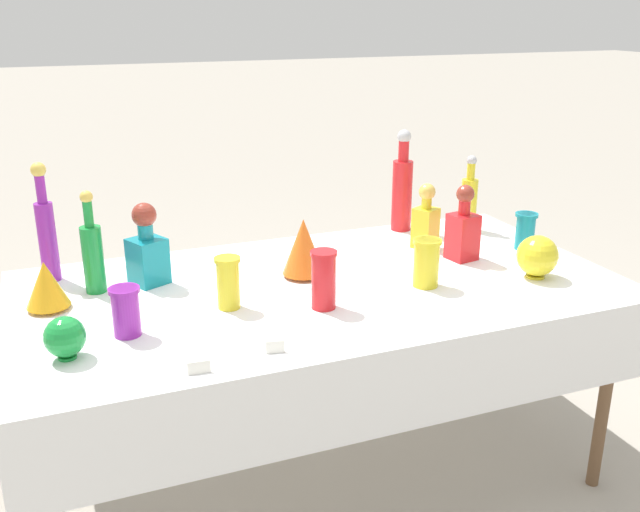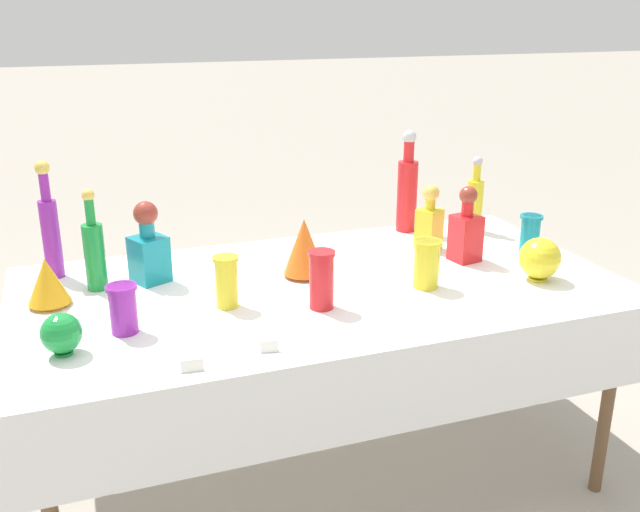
{
  "view_description": "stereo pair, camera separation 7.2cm",
  "coord_description": "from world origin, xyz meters",
  "px_view_note": "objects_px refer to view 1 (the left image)",
  "views": [
    {
      "loc": [
        -0.82,
        -2.08,
        1.65
      ],
      "look_at": [
        0.0,
        0.0,
        0.86
      ],
      "focal_mm": 40.0,
      "sensor_mm": 36.0,
      "label": 1
    },
    {
      "loc": [
        -0.75,
        -2.1,
        1.65
      ],
      "look_at": [
        0.0,
        0.0,
        0.86
      ],
      "focal_mm": 40.0,
      "sensor_mm": 36.0,
      "label": 2
    }
  ],
  "objects_px": {
    "tall_bottle_1": "(402,189)",
    "slender_vase_4": "(324,278)",
    "square_decanter_2": "(147,249)",
    "fluted_vase_1": "(46,285)",
    "square_decanter_1": "(463,229)",
    "square_decanter_0": "(426,220)",
    "tall_bottle_3": "(46,231)",
    "slender_vase_3": "(126,310)",
    "slender_vase_2": "(426,261)",
    "fluted_vase_0": "(303,247)",
    "slender_vase_1": "(228,281)",
    "tall_bottle_2": "(469,200)",
    "tall_bottle_0": "(93,253)",
    "round_bowl_0": "(537,256)",
    "slender_vase_0": "(525,229)",
    "round_bowl_1": "(65,337)"
  },
  "relations": [
    {
      "from": "tall_bottle_3",
      "to": "square_decanter_1",
      "type": "xyz_separation_m",
      "value": [
        1.42,
        -0.33,
        -0.06
      ]
    },
    {
      "from": "slender_vase_1",
      "to": "square_decanter_0",
      "type": "bearing_deg",
      "value": 18.67
    },
    {
      "from": "tall_bottle_1",
      "to": "square_decanter_2",
      "type": "distance_m",
      "value": 1.1
    },
    {
      "from": "slender_vase_1",
      "to": "slender_vase_4",
      "type": "relative_size",
      "value": 0.89
    },
    {
      "from": "slender_vase_1",
      "to": "fluted_vase_0",
      "type": "relative_size",
      "value": 0.8
    },
    {
      "from": "slender_vase_2",
      "to": "fluted_vase_0",
      "type": "relative_size",
      "value": 0.79
    },
    {
      "from": "tall_bottle_2",
      "to": "round_bowl_0",
      "type": "relative_size",
      "value": 2.1
    },
    {
      "from": "slender_vase_1",
      "to": "round_bowl_1",
      "type": "relative_size",
      "value": 1.4
    },
    {
      "from": "tall_bottle_2",
      "to": "slender_vase_0",
      "type": "xyz_separation_m",
      "value": [
        0.06,
        -0.3,
        -0.05
      ]
    },
    {
      "from": "slender_vase_4",
      "to": "fluted_vase_1",
      "type": "xyz_separation_m",
      "value": [
        -0.79,
        0.3,
        -0.02
      ]
    },
    {
      "from": "square_decanter_2",
      "to": "fluted_vase_0",
      "type": "bearing_deg",
      "value": -14.39
    },
    {
      "from": "tall_bottle_2",
      "to": "slender_vase_2",
      "type": "relative_size",
      "value": 1.93
    },
    {
      "from": "tall_bottle_0",
      "to": "tall_bottle_2",
      "type": "relative_size",
      "value": 1.09
    },
    {
      "from": "square_decanter_1",
      "to": "slender_vase_0",
      "type": "bearing_deg",
      "value": 1.78
    },
    {
      "from": "square_decanter_0",
      "to": "tall_bottle_1",
      "type": "bearing_deg",
      "value": 84.53
    },
    {
      "from": "slender_vase_4",
      "to": "fluted_vase_1",
      "type": "relative_size",
      "value": 1.19
    },
    {
      "from": "slender_vase_0",
      "to": "slender_vase_2",
      "type": "relative_size",
      "value": 0.87
    },
    {
      "from": "tall_bottle_3",
      "to": "slender_vase_3",
      "type": "relative_size",
      "value": 2.83
    },
    {
      "from": "fluted_vase_0",
      "to": "tall_bottle_2",
      "type": "bearing_deg",
      "value": 17.42
    },
    {
      "from": "tall_bottle_3",
      "to": "fluted_vase_1",
      "type": "height_order",
      "value": "tall_bottle_3"
    },
    {
      "from": "square_decanter_2",
      "to": "fluted_vase_1",
      "type": "bearing_deg",
      "value": -161.46
    },
    {
      "from": "slender_vase_0",
      "to": "slender_vase_1",
      "type": "relative_size",
      "value": 0.86
    },
    {
      "from": "tall_bottle_2",
      "to": "slender_vase_1",
      "type": "height_order",
      "value": "tall_bottle_2"
    },
    {
      "from": "square_decanter_2",
      "to": "round_bowl_0",
      "type": "height_order",
      "value": "square_decanter_2"
    },
    {
      "from": "tall_bottle_3",
      "to": "fluted_vase_0",
      "type": "xyz_separation_m",
      "value": [
        0.81,
        -0.28,
        -0.07
      ]
    },
    {
      "from": "tall_bottle_1",
      "to": "slender_vase_4",
      "type": "bearing_deg",
      "value": -133.42
    },
    {
      "from": "slender_vase_2",
      "to": "slender_vase_3",
      "type": "bearing_deg",
      "value": -178.86
    },
    {
      "from": "tall_bottle_2",
      "to": "slender_vase_4",
      "type": "distance_m",
      "value": 1.02
    },
    {
      "from": "square_decanter_0",
      "to": "square_decanter_1",
      "type": "bearing_deg",
      "value": -69.72
    },
    {
      "from": "slender_vase_4",
      "to": "slender_vase_0",
      "type": "bearing_deg",
      "value": 14.48
    },
    {
      "from": "tall_bottle_0",
      "to": "slender_vase_0",
      "type": "bearing_deg",
      "value": -5.72
    },
    {
      "from": "tall_bottle_0",
      "to": "slender_vase_1",
      "type": "xyz_separation_m",
      "value": [
        0.37,
        -0.29,
        -0.04
      ]
    },
    {
      "from": "slender_vase_4",
      "to": "fluted_vase_1",
      "type": "height_order",
      "value": "slender_vase_4"
    },
    {
      "from": "slender_vase_0",
      "to": "slender_vase_3",
      "type": "relative_size",
      "value": 0.99
    },
    {
      "from": "fluted_vase_1",
      "to": "slender_vase_4",
      "type": "bearing_deg",
      "value": -20.67
    },
    {
      "from": "fluted_vase_0",
      "to": "slender_vase_0",
      "type": "bearing_deg",
      "value": -2.47
    },
    {
      "from": "tall_bottle_2",
      "to": "fluted_vase_0",
      "type": "bearing_deg",
      "value": -162.58
    },
    {
      "from": "square_decanter_0",
      "to": "fluted_vase_1",
      "type": "height_order",
      "value": "square_decanter_0"
    },
    {
      "from": "fluted_vase_1",
      "to": "round_bowl_0",
      "type": "height_order",
      "value": "fluted_vase_1"
    },
    {
      "from": "tall_bottle_0",
      "to": "tall_bottle_1",
      "type": "bearing_deg",
      "value": 10.93
    },
    {
      "from": "tall_bottle_1",
      "to": "fluted_vase_1",
      "type": "height_order",
      "value": "tall_bottle_1"
    },
    {
      "from": "fluted_vase_0",
      "to": "tall_bottle_0",
      "type": "bearing_deg",
      "value": 170.09
    },
    {
      "from": "square_decanter_1",
      "to": "square_decanter_0",
      "type": "bearing_deg",
      "value": 110.28
    },
    {
      "from": "square_decanter_2",
      "to": "slender_vase_3",
      "type": "bearing_deg",
      "value": -107.5
    },
    {
      "from": "slender_vase_0",
      "to": "round_bowl_0",
      "type": "height_order",
      "value": "round_bowl_0"
    },
    {
      "from": "slender_vase_3",
      "to": "round_bowl_1",
      "type": "distance_m",
      "value": 0.19
    },
    {
      "from": "tall_bottle_2",
      "to": "square_decanter_1",
      "type": "height_order",
      "value": "tall_bottle_2"
    },
    {
      "from": "slender_vase_0",
      "to": "fluted_vase_0",
      "type": "bearing_deg",
      "value": 177.53
    },
    {
      "from": "slender_vase_1",
      "to": "fluted_vase_1",
      "type": "bearing_deg",
      "value": 159.75
    },
    {
      "from": "square_decanter_0",
      "to": "slender_vase_1",
      "type": "xyz_separation_m",
      "value": [
        -0.85,
        -0.29,
        -0.02
      ]
    }
  ]
}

